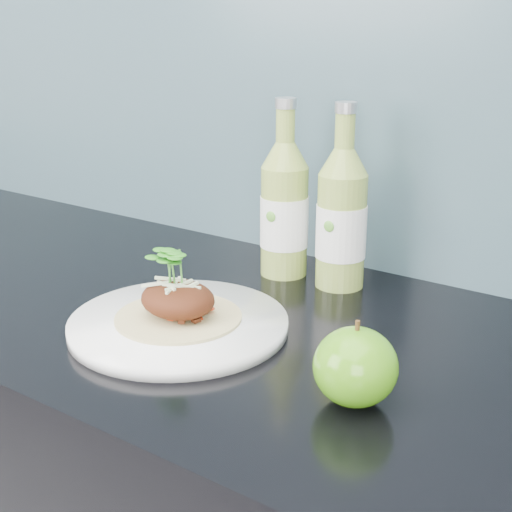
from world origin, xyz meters
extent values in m
cube|color=#72A2B4|center=(0.00, 1.99, 1.25)|extent=(4.00, 0.02, 0.70)
cylinder|color=white|center=(-0.10, 1.62, 0.91)|extent=(0.35, 0.35, 0.02)
cylinder|color=tan|center=(-0.10, 1.62, 0.92)|extent=(0.16, 0.16, 0.00)
ellipsoid|color=#53230F|center=(-0.10, 1.62, 0.94)|extent=(0.10, 0.09, 0.05)
ellipsoid|color=#44800E|center=(0.17, 1.59, 0.94)|extent=(0.10, 0.10, 0.08)
cylinder|color=#472D14|center=(0.17, 1.59, 0.99)|extent=(0.01, 0.00, 0.01)
cylinder|color=#90A745|center=(-0.11, 1.88, 0.98)|extent=(0.08, 0.08, 0.17)
cone|color=#90A745|center=(-0.11, 1.88, 1.09)|extent=(0.07, 0.07, 0.04)
cylinder|color=#90A745|center=(-0.11, 1.88, 1.13)|extent=(0.03, 0.03, 0.05)
cylinder|color=silver|center=(-0.11, 1.88, 1.16)|extent=(0.03, 0.03, 0.02)
cylinder|color=white|center=(-0.11, 1.88, 0.99)|extent=(0.08, 0.08, 0.08)
ellipsoid|color=#59A533|center=(-0.11, 1.84, 1.00)|extent=(0.02, 0.00, 0.02)
cylinder|color=#8DA645|center=(-0.01, 1.88, 0.98)|extent=(0.09, 0.09, 0.17)
cone|color=#8DA645|center=(-0.01, 1.88, 1.09)|extent=(0.07, 0.07, 0.04)
cylinder|color=#8DA645|center=(-0.01, 1.88, 1.13)|extent=(0.03, 0.03, 0.05)
cylinder|color=silver|center=(-0.01, 1.88, 1.16)|extent=(0.03, 0.03, 0.02)
cylinder|color=white|center=(-0.01, 1.88, 0.99)|extent=(0.09, 0.09, 0.08)
ellipsoid|color=#59A533|center=(-0.01, 1.85, 1.00)|extent=(0.02, 0.00, 0.02)
camera|label=1|loc=(0.47, 0.99, 1.29)|focal=50.00mm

